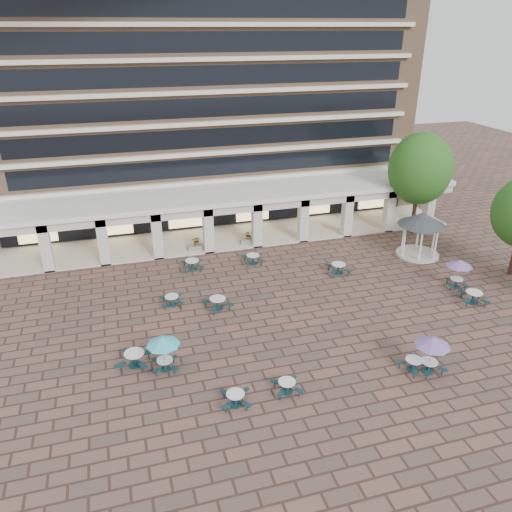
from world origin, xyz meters
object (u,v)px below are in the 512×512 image
(picnic_table_1, at_px, (236,398))
(picnic_table_2, at_px, (287,386))
(picnic_table_3, at_px, (474,296))
(planter_right, at_px, (249,239))
(planter_left, at_px, (197,245))
(gazebo, at_px, (422,224))

(picnic_table_1, relative_size, picnic_table_2, 1.13)
(picnic_table_1, bearing_deg, picnic_table_3, 25.61)
(picnic_table_2, relative_size, planter_right, 1.04)
(picnic_table_1, distance_m, planter_left, 19.41)
(gazebo, bearing_deg, picnic_table_2, -141.02)
(picnic_table_2, bearing_deg, gazebo, 39.72)
(picnic_table_1, height_order, gazebo, gazebo)
(picnic_table_1, bearing_deg, gazebo, 44.39)
(picnic_table_1, height_order, picnic_table_3, picnic_table_3)
(planter_left, bearing_deg, picnic_table_3, -40.04)
(picnic_table_1, xyz_separation_m, planter_left, (1.52, 19.35, 0.10))
(picnic_table_3, xyz_separation_m, planter_left, (-16.73, 14.06, 0.03))
(planter_right, bearing_deg, planter_left, -180.00)
(picnic_table_3, height_order, planter_right, planter_right)
(picnic_table_1, xyz_separation_m, picnic_table_3, (18.25, 5.30, 0.08))
(picnic_table_3, xyz_separation_m, gazebo, (0.77, 8.00, 2.26))
(picnic_table_2, distance_m, picnic_table_3, 16.28)
(picnic_table_1, distance_m, picnic_table_3, 19.00)
(picnic_table_2, distance_m, gazebo, 21.00)
(picnic_table_3, relative_size, planter_right, 1.50)
(picnic_table_2, bearing_deg, picnic_table_1, -175.69)
(picnic_table_1, xyz_separation_m, gazebo, (19.02, 13.30, 2.34))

